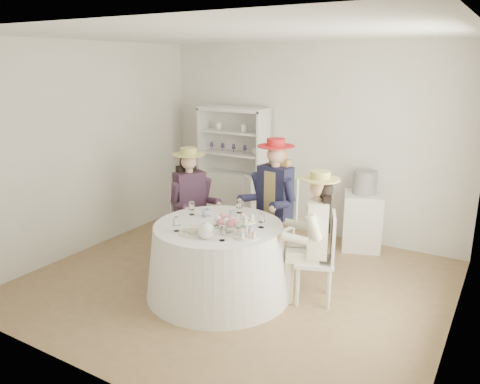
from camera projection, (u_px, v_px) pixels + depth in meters
The scene contains 23 objects.
ground at pixel (236, 282), 5.36m from camera, with size 4.50×4.50×0.00m, color olive.
ceiling at pixel (235, 34), 4.63m from camera, with size 4.50×4.50×0.00m, color white.
wall_back at pixel (308, 141), 6.65m from camera, with size 4.50×4.50×0.00m, color silver.
wall_front at pixel (90, 219), 3.35m from camera, with size 4.50×4.50×0.00m, color silver.
wall_left at pixel (89, 148), 6.11m from camera, with size 4.50×4.50×0.00m, color silver.
wall_right at pixel (466, 197), 3.89m from camera, with size 4.50×4.50×0.00m, color silver.
tea_table at pixel (219, 259), 5.02m from camera, with size 1.56×1.56×0.78m.
hutch at pixel (234, 183), 7.19m from camera, with size 1.19×0.74×1.79m.
side_table at pixel (362, 221), 6.25m from camera, with size 0.49×0.49×0.76m, color silver.
hatbox at pixel (365, 182), 6.11m from camera, with size 0.31×0.31×0.31m, color black.
guest_left at pixel (191, 198), 5.81m from camera, with size 0.61×0.55×1.43m.
guest_mid at pixel (274, 195), 5.65m from camera, with size 0.58×0.61×1.57m.
guest_right at pixel (315, 230), 4.75m from camera, with size 0.58×0.53×1.40m.
spare_chair at pixel (255, 204), 6.73m from camera, with size 0.50×0.50×0.86m.
teacup_a at pixel (206, 213), 5.16m from camera, with size 0.10×0.10×0.08m, color white.
teacup_b at pixel (232, 214), 5.16m from camera, with size 0.07×0.07×0.07m, color white.
teacup_c at pixel (246, 224), 4.83m from camera, with size 0.09×0.09×0.07m, color white.
flower_bowl at pixel (227, 228), 4.74m from camera, with size 0.23×0.23×0.06m, color white.
flower_arrangement at pixel (228, 221), 4.72m from camera, with size 0.21×0.21×0.08m.
table_teapot at pixel (206, 231), 4.52m from camera, with size 0.24×0.17×0.18m.
sandwich_plate at pixel (193, 232), 4.67m from camera, with size 0.28×0.28×0.06m.
cupcake_stand at pixel (246, 229), 4.54m from camera, with size 0.24×0.24×0.23m.
stemware_set at pixel (218, 218), 4.90m from camera, with size 0.95×0.91×0.15m.
Camera 1 is at (2.55, -4.17, 2.44)m, focal length 35.00 mm.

